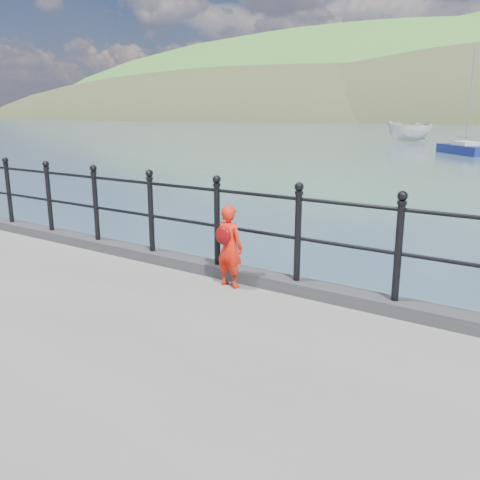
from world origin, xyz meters
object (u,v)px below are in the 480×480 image
Objects in this scene: child at (229,246)px; launch_white at (409,132)px; sailboat_port at (465,150)px; railing at (255,220)px.

child is 54.98m from launch_white.
child is 0.13× the size of sailboat_port.
sailboat_port reaches higher than child.
railing is at bearing -122.18° from child.
railing is at bearing -34.73° from sailboat_port.
launch_white reaches higher than child.
launch_white is 17.37m from sailboat_port.
sailboat_port is (-5.00, 38.05, -1.48)m from railing.
launch_white is at bearing 168.44° from sailboat_port.
railing is 38.40m from sailboat_port.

